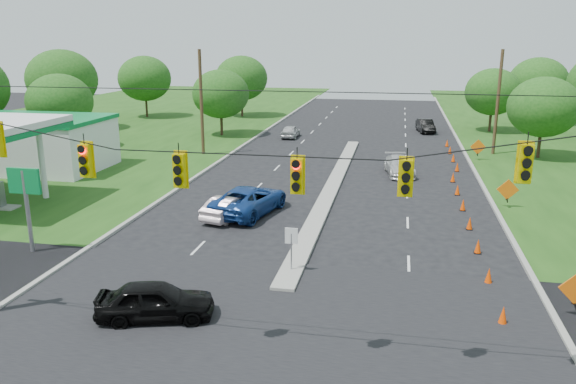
% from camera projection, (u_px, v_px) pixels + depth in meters
% --- Properties ---
extents(ground, '(160.00, 160.00, 0.00)m').
position_uv_depth(ground, '(257.00, 344.00, 18.60)').
color(ground, black).
rests_on(ground, ground).
extents(cross_street, '(160.00, 14.00, 0.02)m').
position_uv_depth(cross_street, '(257.00, 344.00, 18.60)').
color(cross_street, black).
rests_on(cross_street, ground).
extents(curb_left, '(0.25, 110.00, 0.16)m').
position_uv_depth(curb_left, '(230.00, 155.00, 48.89)').
color(curb_left, gray).
rests_on(curb_left, ground).
extents(curb_right, '(0.25, 110.00, 0.16)m').
position_uv_depth(curb_right, '(471.00, 165.00, 45.09)').
color(curb_right, gray).
rests_on(curb_right, ground).
extents(median, '(1.00, 34.00, 0.18)m').
position_uv_depth(median, '(333.00, 187.00, 38.47)').
color(median, gray).
rests_on(median, ground).
extents(median_sign, '(0.55, 0.06, 2.05)m').
position_uv_depth(median_sign, '(291.00, 241.00, 23.89)').
color(median_sign, gray).
rests_on(median_sign, ground).
extents(signal_span, '(25.60, 0.32, 9.00)m').
position_uv_depth(signal_span, '(245.00, 209.00, 16.35)').
color(signal_span, '#422D1C').
rests_on(signal_span, ground).
extents(utility_pole_far_left, '(0.28, 0.28, 9.00)m').
position_uv_depth(utility_pole_far_left, '(201.00, 103.00, 48.16)').
color(utility_pole_far_left, '#422D1C').
rests_on(utility_pole_far_left, ground).
extents(utility_pole_far_right, '(0.28, 0.28, 9.00)m').
position_uv_depth(utility_pole_far_right, '(498.00, 103.00, 48.20)').
color(utility_pole_far_right, '#422D1C').
rests_on(utility_pole_far_right, ground).
extents(gas_station, '(18.40, 19.70, 5.20)m').
position_uv_depth(gas_station, '(15.00, 140.00, 41.52)').
color(gas_station, white).
rests_on(gas_station, ground).
extents(cone_0, '(0.32, 0.32, 0.70)m').
position_uv_depth(cone_0, '(503.00, 315.00, 19.80)').
color(cone_0, '#FF4503').
rests_on(cone_0, ground).
extents(cone_1, '(0.32, 0.32, 0.70)m').
position_uv_depth(cone_1, '(489.00, 276.00, 23.12)').
color(cone_1, '#FF4503').
rests_on(cone_1, ground).
extents(cone_2, '(0.32, 0.32, 0.70)m').
position_uv_depth(cone_2, '(478.00, 246.00, 26.43)').
color(cone_2, '#FF4503').
rests_on(cone_2, ground).
extents(cone_3, '(0.32, 0.32, 0.70)m').
position_uv_depth(cone_3, '(470.00, 223.00, 29.74)').
color(cone_3, '#FF4503').
rests_on(cone_3, ground).
extents(cone_4, '(0.32, 0.32, 0.70)m').
position_uv_depth(cone_4, '(463.00, 205.00, 33.05)').
color(cone_4, '#FF4503').
rests_on(cone_4, ground).
extents(cone_5, '(0.32, 0.32, 0.70)m').
position_uv_depth(cone_5, '(458.00, 190.00, 36.37)').
color(cone_5, '#FF4503').
rests_on(cone_5, ground).
extents(cone_6, '(0.32, 0.32, 0.70)m').
position_uv_depth(cone_6, '(453.00, 177.00, 39.68)').
color(cone_6, '#FF4503').
rests_on(cone_6, ground).
extents(cone_7, '(0.32, 0.32, 0.70)m').
position_uv_depth(cone_7, '(457.00, 167.00, 42.88)').
color(cone_7, '#FF4503').
rests_on(cone_7, ground).
extents(cone_8, '(0.32, 0.32, 0.70)m').
position_uv_depth(cone_8, '(453.00, 158.00, 46.19)').
color(cone_8, '#FF4503').
rests_on(cone_8, ground).
extents(cone_9, '(0.32, 0.32, 0.70)m').
position_uv_depth(cone_9, '(450.00, 150.00, 49.51)').
color(cone_9, '#FF4503').
rests_on(cone_9, ground).
extents(cone_10, '(0.32, 0.32, 0.70)m').
position_uv_depth(cone_10, '(447.00, 143.00, 52.82)').
color(cone_10, '#FF4503').
rests_on(cone_10, ground).
extents(work_sign_1, '(1.27, 0.58, 1.37)m').
position_uv_depth(work_sign_1, '(508.00, 191.00, 33.32)').
color(work_sign_1, black).
rests_on(work_sign_1, ground).
extents(work_sign_2, '(1.27, 0.58, 1.37)m').
position_uv_depth(work_sign_2, '(478.00, 148.00, 46.57)').
color(work_sign_2, black).
rests_on(work_sign_2, ground).
extents(tree_2, '(5.88, 5.88, 6.86)m').
position_uv_depth(tree_2, '(60.00, 102.00, 50.73)').
color(tree_2, black).
rests_on(tree_2, ground).
extents(tree_3, '(7.56, 7.56, 8.82)m').
position_uv_depth(tree_3, '(62.00, 79.00, 61.00)').
color(tree_3, black).
rests_on(tree_3, ground).
extents(tree_4, '(6.72, 6.72, 7.84)m').
position_uv_depth(tree_4, '(145.00, 78.00, 71.77)').
color(tree_4, black).
rests_on(tree_4, ground).
extents(tree_5, '(5.88, 5.88, 6.86)m').
position_uv_depth(tree_5, '(221.00, 94.00, 57.95)').
color(tree_5, black).
rests_on(tree_5, ground).
extents(tree_6, '(6.72, 6.72, 7.84)m').
position_uv_depth(tree_6, '(241.00, 78.00, 72.36)').
color(tree_6, black).
rests_on(tree_6, ground).
extents(tree_9, '(5.88, 5.88, 6.86)m').
position_uv_depth(tree_9, '(544.00, 107.00, 46.63)').
color(tree_9, black).
rests_on(tree_9, ground).
extents(tree_11, '(6.72, 6.72, 7.84)m').
position_uv_depth(tree_11, '(538.00, 82.00, 65.60)').
color(tree_11, black).
rests_on(tree_11, ground).
extents(tree_12, '(5.88, 5.88, 6.86)m').
position_uv_depth(tree_12, '(493.00, 92.00, 60.26)').
color(tree_12, black).
rests_on(tree_12, ground).
extents(black_sedan, '(4.48, 2.72, 1.42)m').
position_uv_depth(black_sedan, '(156.00, 301.00, 20.09)').
color(black_sedan, black).
rests_on(black_sedan, ground).
extents(white_sedan, '(2.24, 4.11, 1.28)m').
position_uv_depth(white_sedan, '(228.00, 207.00, 31.57)').
color(white_sedan, silver).
rests_on(white_sedan, ground).
extents(blue_pickup, '(3.95, 6.33, 1.63)m').
position_uv_depth(blue_pickup, '(249.00, 200.00, 32.40)').
color(blue_pickup, navy).
rests_on(blue_pickup, ground).
extents(silver_car_far, '(2.61, 4.87, 1.34)m').
position_uv_depth(silver_car_far, '(399.00, 166.00, 41.81)').
color(silver_car_far, '#BABABA').
rests_on(silver_car_far, ground).
extents(silver_car_oncoming, '(1.57, 3.80, 1.29)m').
position_uv_depth(silver_car_oncoming, '(291.00, 131.00, 57.70)').
color(silver_car_oncoming, '#B8B8B8').
rests_on(silver_car_oncoming, ground).
extents(dark_car_receding, '(2.12, 4.44, 1.41)m').
position_uv_depth(dark_car_receding, '(425.00, 126.00, 60.99)').
color(dark_car_receding, black).
rests_on(dark_car_receding, ground).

